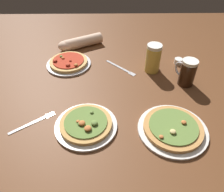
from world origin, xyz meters
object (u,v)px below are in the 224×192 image
pizza_plate_far (69,63)px  diner_arm (79,43)px  beer_mug_dark (187,72)px  beer_mug_amber (153,58)px  fork_spare (33,122)px  fork_left (121,68)px  pizza_plate_near (86,124)px  ramekin_sauce (178,61)px  pizza_plate_side (173,128)px

pizza_plate_far → diner_arm: size_ratio=0.91×
beer_mug_dark → diner_arm: size_ratio=0.50×
beer_mug_amber → fork_spare: (-0.62, -0.42, -0.08)m
beer_mug_amber → fork_left: bearing=173.4°
pizza_plate_near → ramekin_sauce: (0.55, 0.53, 0.00)m
fork_spare → diner_arm: bearing=78.6°
pizza_plate_near → pizza_plate_side: size_ratio=0.91×
beer_mug_amber → ramekin_sauce: bearing=21.9°
pizza_plate_near → ramekin_sauce: pizza_plate_near is taller
pizza_plate_far → fork_spare: size_ratio=1.45×
beer_mug_amber → diner_arm: 0.56m
pizza_plate_far → ramekin_sauce: bearing=0.6°
ramekin_sauce → fork_spare: ramekin_sauce is taller
fork_left → diner_arm: diner_arm is taller
beer_mug_dark → fork_left: (-0.35, 0.16, -0.07)m
pizza_plate_near → beer_mug_amber: 0.59m
pizza_plate_far → diner_arm: 0.23m
fork_left → fork_spare: size_ratio=0.95×
pizza_plate_far → beer_mug_dark: bearing=-16.4°
beer_mug_amber → pizza_plate_far: bearing=172.7°
pizza_plate_side → diner_arm: 0.92m
pizza_plate_side → fork_spare: pizza_plate_side is taller
ramekin_sauce → fork_spare: bearing=-148.0°
diner_arm → fork_spare: bearing=-101.4°
pizza_plate_far → fork_spare: 0.50m
pizza_plate_far → pizza_plate_near: bearing=-74.0°
beer_mug_dark → pizza_plate_side: bearing=-112.7°
pizza_plate_side → fork_left: size_ratio=1.72×
pizza_plate_side → diner_arm: bearing=122.5°
beer_mug_dark → beer_mug_amber: beer_mug_amber is taller
ramekin_sauce → fork_spare: size_ratio=0.27×
beer_mug_amber → ramekin_sauce: size_ratio=3.39×
beer_mug_amber → fork_spare: size_ratio=0.90×
beer_mug_amber → fork_left: beer_mug_amber is taller
pizza_plate_far → ramekin_sauce: size_ratio=5.46×
beer_mug_dark → fork_left: beer_mug_dark is taller
pizza_plate_far → beer_mug_amber: beer_mug_amber is taller
pizza_plate_near → fork_spare: bearing=173.5°
beer_mug_dark → diner_arm: (-0.64, 0.43, -0.04)m
pizza_plate_near → pizza_plate_far: size_ratio=1.02×
beer_mug_dark → ramekin_sauce: size_ratio=2.99×
pizza_plate_near → pizza_plate_side: pizza_plate_near is taller
pizza_plate_side → fork_spare: size_ratio=1.63×
pizza_plate_side → fork_spare: 0.64m
fork_spare → diner_arm: 0.73m
diner_arm → pizza_plate_near: bearing=-82.0°
pizza_plate_far → diner_arm: bearing=78.9°
pizza_plate_far → fork_left: pizza_plate_far is taller
pizza_plate_near → diner_arm: diner_arm is taller
fork_spare → diner_arm: (0.14, 0.71, 0.03)m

